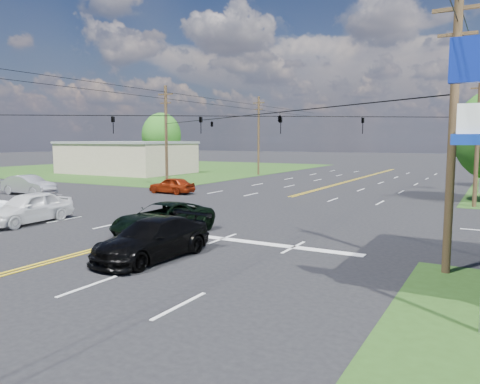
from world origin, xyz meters
The scene contains 16 objects.
ground centered at (0.00, 12.00, 0.00)m, with size 280.00×280.00×0.00m, color black.
grass_nw centered at (-35.00, 44.00, 0.00)m, with size 46.00×48.00×0.03m, color #224014.
stop_bar centered at (5.00, 4.00, 0.00)m, with size 10.00×0.50×0.02m, color silver.
retail_nw centered at (-30.00, 34.00, 2.00)m, with size 16.00×11.00×4.00m, color tan.
pole_se centered at (13.00, 3.00, 4.92)m, with size 1.60×0.28×9.50m.
pole_nw centered at (-13.00, 21.00, 4.92)m, with size 1.60×0.28×9.50m.
pole_ne centered at (13.00, 21.00, 4.92)m, with size 1.60×0.28×9.50m.
pole_left_far centered at (-13.00, 40.00, 5.17)m, with size 1.60×0.28×10.00m.
span_wire_signals centered at (0.00, 12.00, 6.00)m, with size 26.00×18.00×1.13m.
power_lines centered at (0.00, 10.00, 8.60)m, with size 26.04×100.00×0.64m.
tree_far_l centered at (-32.00, 44.00, 5.19)m, with size 6.08×6.08×8.72m.
pickup_dkgreen centered at (0.50, 3.50, 0.76)m, with size 2.52×5.47×1.52m, color black.
suv_black centered at (3.00, -0.31, 0.76)m, with size 2.14×5.27×1.53m, color black.
pickup_white centered at (-7.83, 2.34, 0.85)m, with size 2.02×5.01×1.71m, color white.
sedan_silver centered at (-19.50, 11.00, 0.80)m, with size 1.70×4.88×1.61m, color #AEAEB3.
sedan_red centered at (-9.76, 17.50, 0.69)m, with size 1.64×4.07×1.39m, color maroon.
Camera 1 is at (14.46, -13.95, 4.53)m, focal length 35.00 mm.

